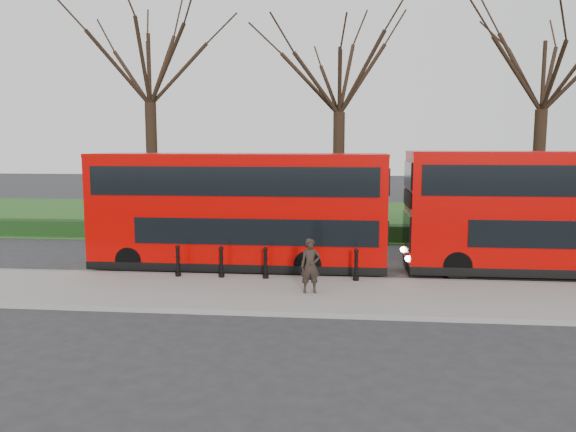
# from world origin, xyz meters

# --- Properties ---
(ground) EXTENTS (120.00, 120.00, 0.00)m
(ground) POSITION_xyz_m (0.00, 0.00, 0.00)
(ground) COLOR #28282B
(ground) RESTS_ON ground
(pavement) EXTENTS (60.00, 4.00, 0.15)m
(pavement) POSITION_xyz_m (0.00, -3.00, 0.07)
(pavement) COLOR gray
(pavement) RESTS_ON ground
(kerb) EXTENTS (60.00, 0.25, 0.16)m
(kerb) POSITION_xyz_m (0.00, -1.00, 0.07)
(kerb) COLOR slate
(kerb) RESTS_ON ground
(grass_verge) EXTENTS (60.00, 18.00, 0.06)m
(grass_verge) POSITION_xyz_m (0.00, 15.00, 0.03)
(grass_verge) COLOR #21511B
(grass_verge) RESTS_ON ground
(hedge) EXTENTS (60.00, 0.90, 0.80)m
(hedge) POSITION_xyz_m (0.00, 6.80, 0.40)
(hedge) COLOR black
(hedge) RESTS_ON ground
(yellow_line_outer) EXTENTS (60.00, 0.10, 0.01)m
(yellow_line_outer) POSITION_xyz_m (0.00, -0.70, 0.01)
(yellow_line_outer) COLOR yellow
(yellow_line_outer) RESTS_ON ground
(yellow_line_inner) EXTENTS (60.00, 0.10, 0.01)m
(yellow_line_inner) POSITION_xyz_m (0.00, -0.50, 0.01)
(yellow_line_inner) COLOR yellow
(yellow_line_inner) RESTS_ON ground
(tree_left) EXTENTS (7.82, 7.82, 12.21)m
(tree_left) POSITION_xyz_m (-8.00, 10.00, 8.88)
(tree_left) COLOR black
(tree_left) RESTS_ON ground
(tree_mid) EXTENTS (7.18, 7.18, 11.21)m
(tree_mid) POSITION_xyz_m (2.00, 10.00, 8.15)
(tree_mid) COLOR black
(tree_mid) RESTS_ON ground
(tree_right) EXTENTS (7.27, 7.27, 11.36)m
(tree_right) POSITION_xyz_m (12.00, 10.00, 8.26)
(tree_right) COLOR black
(tree_right) RESTS_ON ground
(bollard_row) EXTENTS (6.11, 0.15, 1.00)m
(bollard_row) POSITION_xyz_m (-0.24, -1.35, 0.65)
(bollard_row) COLOR black
(bollard_row) RESTS_ON pavement
(bus_lead) EXTENTS (10.62, 2.44, 4.23)m
(bus_lead) POSITION_xyz_m (-1.50, 0.53, 2.13)
(bus_lead) COLOR #AC0200
(bus_lead) RESTS_ON ground
(bus_rear) EXTENTS (10.85, 2.49, 4.31)m
(bus_rear) POSITION_xyz_m (9.98, 0.80, 2.17)
(bus_rear) COLOR #AC0200
(bus_rear) RESTS_ON ground
(pedestrian) EXTENTS (0.66, 0.50, 1.64)m
(pedestrian) POSITION_xyz_m (1.35, -3.00, 0.97)
(pedestrian) COLOR black
(pedestrian) RESTS_ON pavement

